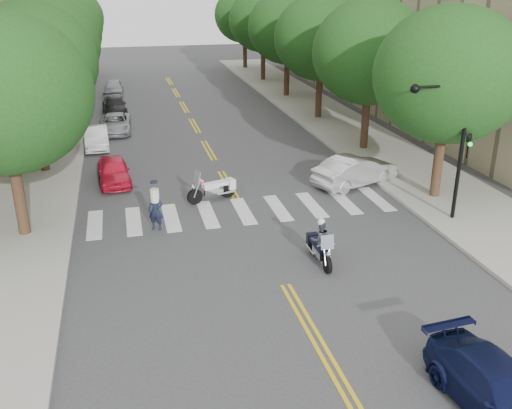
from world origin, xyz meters
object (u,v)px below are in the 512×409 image
object	(u,v)px
officer_standing	(156,210)
sedan_blue	(500,392)
motorcycle_police	(320,243)
convertible	(355,171)
motorcycle_parked	(216,189)

from	to	relation	value
officer_standing	sedan_blue	world-z (taller)	officer_standing
motorcycle_police	convertible	bearing A→B (deg)	-121.22
motorcycle_parked	officer_standing	xyz separation A→B (m)	(-2.85, -2.69, 0.30)
motorcycle_police	motorcycle_parked	xyz separation A→B (m)	(-2.54, 6.83, -0.22)
officer_standing	convertible	world-z (taller)	officer_standing
motorcycle_police	sedan_blue	world-z (taller)	motorcycle_police
convertible	motorcycle_parked	bearing A→B (deg)	71.16
motorcycle_parked	officer_standing	size ratio (longest dim) A/B	1.39
officer_standing	motorcycle_parked	bearing A→B (deg)	68.22
motorcycle_police	motorcycle_parked	size ratio (longest dim) A/B	0.91
motorcycle_parked	convertible	bearing A→B (deg)	-105.24
motorcycle_parked	sedan_blue	distance (m)	15.48
convertible	sedan_blue	bearing A→B (deg)	147.56
motorcycle_parked	sedan_blue	world-z (taller)	motorcycle_parked
convertible	motorcycle_police	bearing A→B (deg)	127.00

